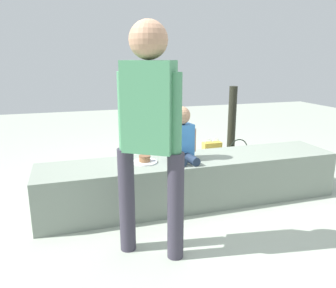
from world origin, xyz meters
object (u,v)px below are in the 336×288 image
at_px(adult_standing, 150,122).
at_px(water_bottle_near_gift, 79,186).
at_px(child_seated, 182,137).
at_px(handbag_brown_canvas, 203,170).
at_px(party_cup_red, 59,175).
at_px(handbag_black_leather, 238,158).
at_px(cake_plate, 145,160).
at_px(cake_box_white, 127,166).
at_px(gift_bag, 212,152).

bearing_deg(adult_standing, water_bottle_near_gift, 109.42).
relative_size(child_seated, handbag_brown_canvas, 1.49).
relative_size(party_cup_red, handbag_black_leather, 0.31).
xyz_separation_m(adult_standing, handbag_brown_canvas, (0.90, 1.20, -0.82)).
bearing_deg(cake_plate, cake_box_white, 88.79).
xyz_separation_m(child_seated, water_bottle_near_gift, (-0.90, 0.53, -0.56)).
distance_m(adult_standing, cake_plate, 0.87).
bearing_deg(handbag_brown_canvas, cake_plate, -147.72).
relative_size(cake_plate, handbag_brown_canvas, 0.69).
distance_m(adult_standing, water_bottle_near_gift, 1.55).
bearing_deg(gift_bag, cake_box_white, -177.46).
bearing_deg(water_bottle_near_gift, adult_standing, -70.58).
bearing_deg(cake_box_white, party_cup_red, -173.61).
xyz_separation_m(party_cup_red, handbag_black_leather, (2.10, -0.23, 0.08)).
distance_m(cake_plate, handbag_brown_canvas, 0.97).
xyz_separation_m(gift_bag, handbag_brown_canvas, (-0.39, -0.62, -0.02)).
bearing_deg(child_seated, cake_plate, 177.17).
bearing_deg(handbag_brown_canvas, child_seated, -130.78).
xyz_separation_m(adult_standing, cake_box_white, (0.15, 1.77, -0.87)).
bearing_deg(handbag_black_leather, child_seated, -143.31).
bearing_deg(handbag_black_leather, water_bottle_near_gift, -173.38).
relative_size(child_seated, cake_plate, 2.16).
height_order(water_bottle_near_gift, cake_box_white, water_bottle_near_gift).
bearing_deg(party_cup_red, adult_standing, -69.43).
height_order(water_bottle_near_gift, handbag_brown_canvas, handbag_brown_canvas).
bearing_deg(water_bottle_near_gift, gift_bag, 19.03).
bearing_deg(handbag_brown_canvas, water_bottle_near_gift, 178.80).
bearing_deg(adult_standing, cake_plate, 79.69).
relative_size(child_seated, gift_bag, 1.57).
distance_m(cake_box_white, handbag_black_leather, 1.36).
relative_size(water_bottle_near_gift, cake_box_white, 0.55).
height_order(child_seated, handbag_black_leather, child_seated).
xyz_separation_m(cake_plate, handbag_black_leather, (1.34, 0.73, -0.32)).
xyz_separation_m(gift_bag, water_bottle_near_gift, (-1.72, -0.59, -0.05)).
bearing_deg(adult_standing, handbag_brown_canvas, 53.14).
height_order(cake_plate, handbag_brown_canvas, cake_plate).
bearing_deg(cake_box_white, gift_bag, 2.54).
relative_size(gift_bag, handbag_black_leather, 0.82).
distance_m(gift_bag, handbag_black_leather, 0.41).
bearing_deg(adult_standing, child_seated, 56.24).
height_order(gift_bag, handbag_brown_canvas, handbag_brown_canvas).
xyz_separation_m(water_bottle_near_gift, party_cup_red, (-0.20, 0.46, -0.03)).
bearing_deg(cake_plate, handbag_brown_canvas, 32.28).
bearing_deg(child_seated, gift_bag, 53.66).
bearing_deg(handbag_brown_canvas, handbag_black_leather, 23.43).
distance_m(adult_standing, cake_box_white, 1.98).
bearing_deg(cake_plate, gift_bag, 43.62).
relative_size(child_seated, adult_standing, 0.31).
relative_size(child_seated, water_bottle_near_gift, 2.63).
distance_m(gift_bag, water_bottle_near_gift, 1.82).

